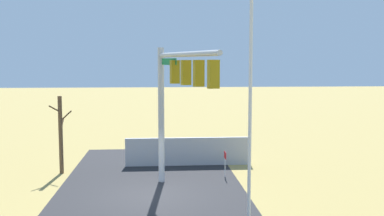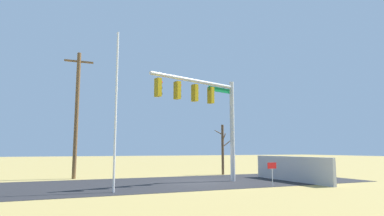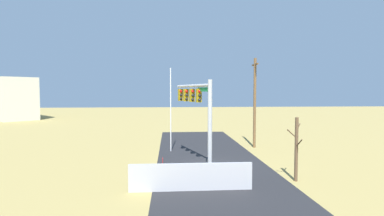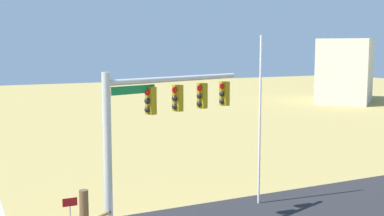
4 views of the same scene
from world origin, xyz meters
TOP-DOWN VIEW (x-y plane):
  - ground_plane at (0.00, 0.00)m, footprint 160.00×160.00m
  - road_surface at (-4.00, 0.00)m, footprint 28.00×8.00m
  - sidewalk_corner at (3.11, -0.46)m, footprint 6.00×6.00m
  - retaining_fence at (5.31, -1.92)m, footprint 0.20×6.68m
  - signal_mast at (0.17, -1.08)m, footprint 5.96×2.09m
  - flagpole at (-5.46, -2.95)m, footprint 0.10×0.10m
  - utility_pole at (-6.69, 5.02)m, footprint 1.90×0.26m
  - bare_tree at (4.09, 4.46)m, footprint 1.27×1.02m
  - open_sign at (2.75, -3.49)m, footprint 0.56×0.04m

SIDE VIEW (x-z plane):
  - ground_plane at x=0.00m, z-range 0.00..0.00m
  - sidewalk_corner at x=3.11m, z-range 0.00..0.01m
  - road_surface at x=-4.00m, z-range 0.00..0.01m
  - retaining_fence at x=5.31m, z-range 0.00..1.49m
  - open_sign at x=2.75m, z-range 0.30..1.52m
  - bare_tree at x=4.09m, z-range 0.06..3.89m
  - flagpole at x=-5.46m, z-range 0.00..7.43m
  - utility_pole at x=-6.69m, z-range 0.17..8.66m
  - signal_mast at x=0.17m, z-range 1.35..7.48m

